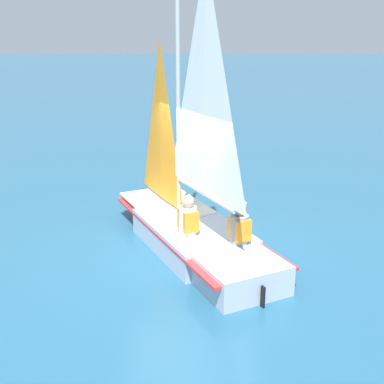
# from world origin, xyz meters

# --- Properties ---
(ground_plane) EXTENTS (260.00, 260.00, 0.00)m
(ground_plane) POSITION_xyz_m (0.00, 0.00, 0.00)
(ground_plane) COLOR #235675
(sailboat_main) EXTENTS (4.59, 3.14, 5.01)m
(sailboat_main) POSITION_xyz_m (-0.01, -0.01, 0.67)
(sailboat_main) COLOR #B2BCCC
(sailboat_main) RESTS_ON ground_plane
(sailor_helm) EXTENTS (0.42, 0.40, 1.16)m
(sailor_helm) POSITION_xyz_m (-0.48, 0.08, 0.62)
(sailor_helm) COLOR black
(sailor_helm) RESTS_ON ground_plane
(sailor_crew) EXTENTS (0.42, 0.40, 1.16)m
(sailor_crew) POSITION_xyz_m (-0.89, -0.75, 0.63)
(sailor_crew) COLOR black
(sailor_crew) RESTS_ON ground_plane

